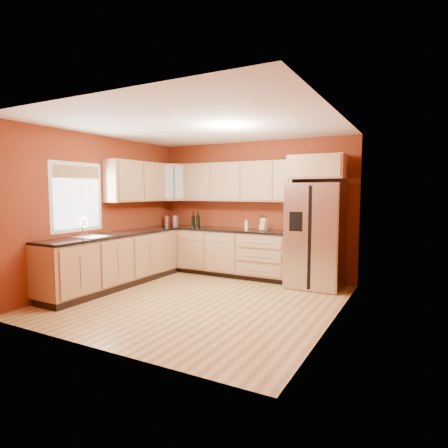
{
  "coord_description": "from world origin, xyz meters",
  "views": [
    {
      "loc": [
        2.98,
        -4.7,
        1.64
      ],
      "look_at": [
        -0.04,
        0.9,
        1.08
      ],
      "focal_mm": 30.0,
      "sensor_mm": 36.0,
      "label": 1
    }
  ],
  "objects_px": {
    "canister_left": "(167,221)",
    "soap_dispenser": "(246,225)",
    "wine_bottle_a": "(198,219)",
    "refrigerator": "(316,235)",
    "knife_block": "(264,224)"
  },
  "relations": [
    {
      "from": "canister_left",
      "to": "soap_dispenser",
      "type": "height_order",
      "value": "soap_dispenser"
    },
    {
      "from": "soap_dispenser",
      "to": "wine_bottle_a",
      "type": "bearing_deg",
      "value": 175.63
    },
    {
      "from": "refrigerator",
      "to": "knife_block",
      "type": "height_order",
      "value": "refrigerator"
    },
    {
      "from": "knife_block",
      "to": "soap_dispenser",
      "type": "height_order",
      "value": "knife_block"
    },
    {
      "from": "knife_block",
      "to": "canister_left",
      "type": "bearing_deg",
      "value": -164.37
    },
    {
      "from": "knife_block",
      "to": "soap_dispenser",
      "type": "distance_m",
      "value": 0.33
    },
    {
      "from": "canister_left",
      "to": "knife_block",
      "type": "bearing_deg",
      "value": -0.0
    },
    {
      "from": "wine_bottle_a",
      "to": "refrigerator",
      "type": "bearing_deg",
      "value": -2.26
    },
    {
      "from": "refrigerator",
      "to": "soap_dispenser",
      "type": "height_order",
      "value": "refrigerator"
    },
    {
      "from": "refrigerator",
      "to": "knife_block",
      "type": "distance_m",
      "value": 1.0
    },
    {
      "from": "canister_left",
      "to": "soap_dispenser",
      "type": "distance_m",
      "value": 1.89
    },
    {
      "from": "canister_left",
      "to": "soap_dispenser",
      "type": "relative_size",
      "value": 0.97
    },
    {
      "from": "wine_bottle_a",
      "to": "soap_dispenser",
      "type": "distance_m",
      "value": 1.13
    },
    {
      "from": "refrigerator",
      "to": "canister_left",
      "type": "height_order",
      "value": "refrigerator"
    },
    {
      "from": "knife_block",
      "to": "soap_dispenser",
      "type": "relative_size",
      "value": 1.13
    }
  ]
}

